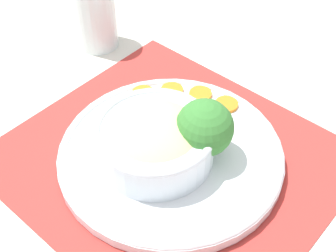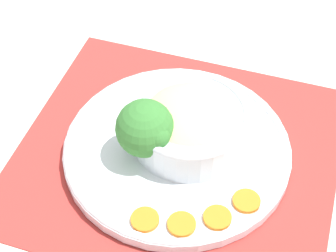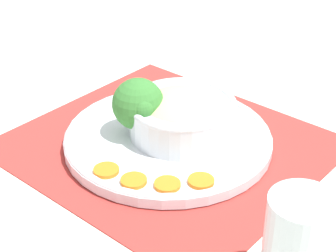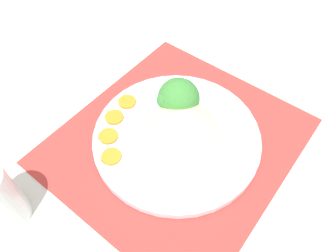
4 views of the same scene
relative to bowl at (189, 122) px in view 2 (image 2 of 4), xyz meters
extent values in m
plane|color=beige|center=(0.01, 0.02, -0.05)|extent=(4.00, 4.00, 0.00)
cube|color=#B2332D|center=(0.01, 0.02, -0.05)|extent=(0.49, 0.46, 0.00)
cylinder|color=silver|center=(0.01, 0.02, -0.04)|extent=(0.32, 0.32, 0.02)
torus|color=silver|center=(0.01, 0.02, -0.03)|extent=(0.32, 0.32, 0.01)
cylinder|color=silver|center=(0.00, 0.00, -0.01)|extent=(0.16, 0.16, 0.05)
torus|color=silver|center=(0.00, 0.00, 0.02)|extent=(0.16, 0.16, 0.01)
ellipsoid|color=beige|center=(0.00, 0.00, 0.01)|extent=(0.13, 0.13, 0.06)
cylinder|color=#84AD5B|center=(0.04, 0.05, -0.02)|extent=(0.02, 0.02, 0.02)
sphere|color=#387A33|center=(0.04, 0.05, 0.02)|extent=(0.08, 0.08, 0.08)
sphere|color=#387A33|center=(0.02, 0.06, 0.02)|extent=(0.04, 0.04, 0.04)
sphere|color=#387A33|center=(0.06, 0.04, 0.02)|extent=(0.03, 0.03, 0.03)
cylinder|color=orange|center=(-0.01, 0.15, -0.03)|extent=(0.04, 0.04, 0.01)
cylinder|color=orange|center=(-0.05, 0.14, -0.03)|extent=(0.04, 0.04, 0.01)
cylinder|color=orange|center=(-0.09, 0.11, -0.03)|extent=(0.04, 0.04, 0.01)
cylinder|color=orange|center=(-0.11, 0.07, -0.03)|extent=(0.04, 0.04, 0.01)
camera|label=1|loc=(0.34, -0.27, 0.45)|focal=50.00mm
camera|label=2|loc=(-0.19, 0.48, 0.57)|focal=60.00mm
camera|label=3|loc=(-0.53, 0.51, 0.42)|focal=60.00mm
camera|label=4|loc=(-0.26, -0.22, 0.47)|focal=35.00mm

